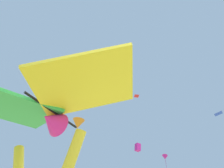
{
  "coord_description": "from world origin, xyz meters",
  "views": [
    {
      "loc": [
        0.88,
        -1.82,
        1.06
      ],
      "look_at": [
        -0.36,
        1.18,
        3.65
      ],
      "focal_mm": 35.77,
      "sensor_mm": 36.0,
      "label": 1
    }
  ],
  "objects": [
    {
      "name": "distant_kite_red_low_right",
      "position": [
        -5.11,
        21.04,
        17.77
      ],
      "size": [
        0.71,
        0.71,
        0.15
      ],
      "color": "red"
    },
    {
      "name": "distant_kite_yellow_mid_right",
      "position": [
        -6.98,
        18.41,
        16.6
      ],
      "size": [
        0.7,
        0.7,
        0.08
      ],
      "color": "yellow"
    },
    {
      "name": "distant_kite_blue_mid_left",
      "position": [
        3.14,
        17.87,
        11.5
      ],
      "size": [
        0.98,
        0.99,
        0.25
      ],
      "color": "blue"
    },
    {
      "name": "distant_kite_magenta_overhead_distant",
      "position": [
        -4.77,
        34.61,
        14.32
      ],
      "size": [
        1.23,
        1.32,
        2.11
      ],
      "color": "#DB2393"
    },
    {
      "name": "distant_kite_magenta_high_left",
      "position": [
        -8.94,
        33.64,
        16.31
      ],
      "size": [
        1.18,
        1.12,
        1.33
      ],
      "color": "#DB2393"
    },
    {
      "name": "held_stunt_kite",
      "position": [
        -0.37,
        -0.4,
        2.25
      ],
      "size": [
        1.95,
        1.13,
        0.42
      ],
      "color": "black"
    },
    {
      "name": "distant_kite_orange_low_left",
      "position": [
        -5.74,
        8.74,
        7.69
      ],
      "size": [
        0.88,
        0.84,
        1.71
      ],
      "color": "orange"
    }
  ]
}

